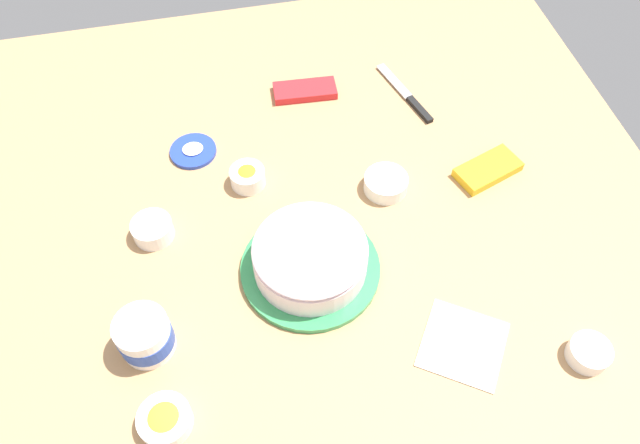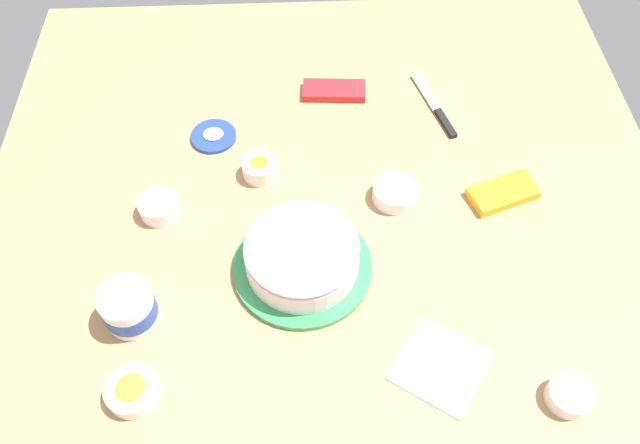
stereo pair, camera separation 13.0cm
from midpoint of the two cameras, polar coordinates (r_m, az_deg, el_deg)
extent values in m
plane|color=tan|center=(1.36, 3.55, 0.66)|extent=(1.54, 1.54, 0.00)
cylinder|color=#339351|center=(1.27, 1.29, -4.34)|extent=(0.29, 0.29, 0.01)
cylinder|color=pink|center=(1.24, 1.32, -3.62)|extent=(0.21, 0.21, 0.05)
cylinder|color=white|center=(1.24, 1.32, -3.50)|extent=(0.23, 0.23, 0.06)
ellipsoid|color=white|center=(1.21, 1.36, -2.52)|extent=(0.23, 0.23, 0.04)
cylinder|color=white|center=(1.22, -14.38, -7.84)|extent=(0.10, 0.10, 0.09)
cylinder|color=#2347B2|center=(1.22, -14.34, -7.94)|extent=(0.10, 0.10, 0.04)
cylinder|color=white|center=(1.19, -14.75, -6.99)|extent=(0.09, 0.09, 0.01)
cylinder|color=#233DAD|center=(1.51, -7.38, 7.70)|extent=(0.11, 0.11, 0.01)
ellipsoid|color=white|center=(1.50, -7.41, 7.91)|extent=(0.05, 0.04, 0.01)
cube|color=silver|center=(1.64, 12.02, 11.55)|extent=(0.06, 0.14, 0.00)
cube|color=black|center=(1.57, 13.88, 8.70)|extent=(0.04, 0.10, 0.01)
cylinder|color=white|center=(1.38, 9.58, 2.48)|extent=(0.10, 0.10, 0.04)
cylinder|color=pink|center=(1.38, 9.58, 2.50)|extent=(0.08, 0.08, 0.01)
ellipsoid|color=pink|center=(1.38, 9.62, 2.68)|extent=(0.07, 0.07, 0.02)
cylinder|color=white|center=(1.41, -2.98, 4.79)|extent=(0.08, 0.08, 0.04)
cylinder|color=orange|center=(1.40, -3.00, 4.99)|extent=(0.07, 0.07, 0.01)
ellipsoid|color=orange|center=(1.40, -3.01, 5.18)|extent=(0.06, 0.06, 0.02)
cylinder|color=white|center=(1.18, -13.86, -15.17)|extent=(0.09, 0.09, 0.03)
cylinder|color=yellow|center=(1.17, -13.91, -15.09)|extent=(0.08, 0.08, 0.01)
ellipsoid|color=yellow|center=(1.16, -13.98, -14.97)|extent=(0.07, 0.07, 0.02)
cylinder|color=white|center=(1.37, -12.08, 1.21)|extent=(0.09, 0.09, 0.04)
cylinder|color=green|center=(1.37, -12.10, 1.27)|extent=(0.07, 0.07, 0.01)
ellipsoid|color=green|center=(1.36, -12.15, 1.45)|extent=(0.06, 0.06, 0.02)
cylinder|color=white|center=(1.25, 24.88, -14.58)|extent=(0.08, 0.08, 0.04)
cylinder|color=#B251C6|center=(1.25, 24.85, -14.61)|extent=(0.07, 0.07, 0.01)
ellipsoid|color=#B251C6|center=(1.24, 24.96, -14.49)|extent=(0.05, 0.05, 0.02)
cube|color=red|center=(1.60, 3.66, 11.89)|extent=(0.16, 0.08, 0.02)
cube|color=yellow|center=(1.45, 19.00, 2.38)|extent=(0.17, 0.12, 0.02)
cube|color=white|center=(1.21, 14.12, -12.95)|extent=(0.21, 0.21, 0.01)
camera|label=1|loc=(0.06, -87.13, 4.00)|focal=34.66mm
camera|label=2|loc=(0.06, 92.87, -4.00)|focal=34.66mm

